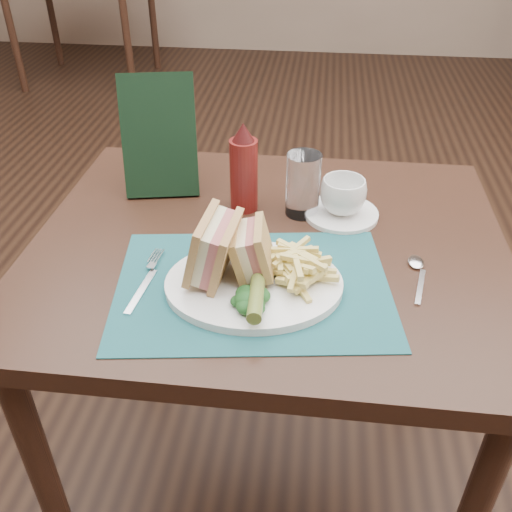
{
  "coord_description": "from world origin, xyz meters",
  "views": [
    {
      "loc": [
        0.08,
        -1.4,
        1.35
      ],
      "look_at": [
        -0.01,
        -0.62,
        0.8
      ],
      "focal_mm": 40.0,
      "sensor_mm": 36.0,
      "label": 1
    }
  ],
  "objects": [
    {
      "name": "ketchup_bottle",
      "position": [
        -0.06,
        -0.38,
        0.84
      ],
      "size": [
        0.07,
        0.07,
        0.19
      ],
      "primitive_type": null,
      "rotation": [
        0.0,
        0.0,
        0.29
      ],
      "color": "#5C120F",
      "rests_on": "table_main"
    },
    {
      "name": "fries_pile",
      "position": [
        0.06,
        -0.63,
        0.8
      ],
      "size": [
        0.18,
        0.2,
        0.06
      ],
      "primitive_type": null,
      "color": "#DECC6F",
      "rests_on": "plate"
    },
    {
      "name": "saucer",
      "position": [
        0.14,
        -0.39,
        0.76
      ],
      "size": [
        0.18,
        0.18,
        0.01
      ],
      "primitive_type": "cylinder",
      "rotation": [
        0.0,
        0.0,
        -0.27
      ],
      "color": "white",
      "rests_on": "table_main"
    },
    {
      "name": "coffee_cup",
      "position": [
        0.14,
        -0.39,
        0.8
      ],
      "size": [
        0.11,
        0.11,
        0.07
      ],
      "primitive_type": "imported",
      "rotation": [
        0.0,
        0.0,
        0.24
      ],
      "color": "white",
      "rests_on": "saucer"
    },
    {
      "name": "fork",
      "position": [
        -0.2,
        -0.65,
        0.76
      ],
      "size": [
        0.05,
        0.17,
        0.01
      ],
      "primitive_type": null,
      "rotation": [
        0.0,
        0.0,
        -0.1
      ],
      "color": "silver",
      "rests_on": "placemat"
    },
    {
      "name": "sandwich_half_a",
      "position": [
        -0.1,
        -0.64,
        0.83
      ],
      "size": [
        0.09,
        0.12,
        0.12
      ],
      "primitive_type": null,
      "rotation": [
        0.0,
        0.24,
        -0.09
      ],
      "color": "tan",
      "rests_on": "plate"
    },
    {
      "name": "spoon",
      "position": [
        0.27,
        -0.59,
        0.76
      ],
      "size": [
        0.06,
        0.15,
        0.01
      ],
      "primitive_type": null,
      "rotation": [
        0.0,
        0.0,
        -0.21
      ],
      "color": "silver",
      "rests_on": "table_main"
    },
    {
      "name": "pickle_spear",
      "position": [
        0.0,
        -0.71,
        0.79
      ],
      "size": [
        0.03,
        0.12,
        0.03
      ],
      "primitive_type": "cylinder",
      "rotation": [
        1.54,
        0.0,
        0.06
      ],
      "color": "#586B28",
      "rests_on": "plate"
    },
    {
      "name": "sandwich_half_b",
      "position": [
        -0.04,
        -0.63,
        0.81
      ],
      "size": [
        0.08,
        0.1,
        0.1
      ],
      "primitive_type": null,
      "rotation": [
        0.0,
        -0.24,
        0.08
      ],
      "color": "tan",
      "rests_on": "plate"
    },
    {
      "name": "plate",
      "position": [
        -0.01,
        -0.65,
        0.76
      ],
      "size": [
        0.33,
        0.28,
        0.01
      ],
      "primitive_type": null,
      "rotation": [
        0.0,
        0.0,
        0.12
      ],
      "color": "white",
      "rests_on": "placemat"
    },
    {
      "name": "table_bg_left",
      "position": [
        -1.59,
        2.61,
        0.38
      ],
      "size": [
        0.9,
        0.75,
        0.75
      ],
      "primitive_type": null,
      "color": "black",
      "rests_on": "ground"
    },
    {
      "name": "placemat",
      "position": [
        -0.01,
        -0.65,
        0.75
      ],
      "size": [
        0.5,
        0.39,
        0.0
      ],
      "primitive_type": "cube",
      "rotation": [
        0.0,
        0.0,
        0.14
      ],
      "color": "#1A4F53",
      "rests_on": "table_main"
    },
    {
      "name": "check_presenter",
      "position": [
        -0.25,
        -0.32,
        0.87
      ],
      "size": [
        0.17,
        0.12,
        0.25
      ],
      "primitive_type": "cube",
      "rotation": [
        -0.31,
        0.0,
        0.2
      ],
      "color": "black",
      "rests_on": "table_main"
    },
    {
      "name": "drinking_glass",
      "position": [
        0.06,
        -0.39,
        0.81
      ],
      "size": [
        0.07,
        0.07,
        0.13
      ],
      "primitive_type": "cylinder",
      "rotation": [
        0.0,
        0.0,
        0.05
      ],
      "color": "white",
      "rests_on": "table_main"
    },
    {
      "name": "kale_garnish",
      "position": [
        -0.01,
        -0.71,
        0.78
      ],
      "size": [
        0.11,
        0.08,
        0.03
      ],
      "primitive_type": null,
      "color": "#153C18",
      "rests_on": "plate"
    },
    {
      "name": "table_main",
      "position": [
        0.0,
        -0.5,
        0.38
      ],
      "size": [
        0.9,
        0.75,
        0.75
      ],
      "primitive_type": null,
      "color": "black",
      "rests_on": "ground"
    },
    {
      "name": "floor",
      "position": [
        0.0,
        0.0,
        0.0
      ],
      "size": [
        7.0,
        7.0,
        0.0
      ],
      "primitive_type": "plane",
      "color": "black",
      "rests_on": "ground"
    },
    {
      "name": "wall_back",
      "position": [
        0.0,
        3.5,
        0.0
      ],
      "size": [
        6.0,
        0.0,
        6.0
      ],
      "primitive_type": "plane",
      "rotation": [
        1.57,
        0.0,
        0.0
      ],
      "color": "gray",
      "rests_on": "ground"
    }
  ]
}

